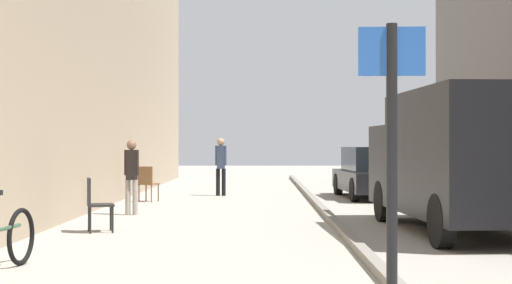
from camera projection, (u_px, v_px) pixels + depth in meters
ground_plane at (251, 223)px, 14.62m from camera, size 80.00×80.00×0.00m
kerb_strip at (332, 220)px, 14.61m from camera, size 0.16×40.00×0.12m
pedestrian_main_foreground at (131, 172)px, 16.23m from camera, size 0.32×0.21×1.61m
pedestrian_mid_block at (221, 162)px, 22.37m from camera, size 0.34×0.22×1.71m
delivery_van at (461, 158)px, 12.94m from camera, size 2.33×5.63×2.41m
parked_car at (375, 173)px, 21.43m from camera, size 2.02×4.29×1.45m
street_sign_post at (392, 141)px, 6.78m from camera, size 0.60×0.10×2.60m
bicycle_leaning at (2, 240)px, 8.92m from camera, size 0.27×1.76×0.98m
cafe_chair_near_window at (95, 201)px, 13.02m from camera, size 0.55×0.55×0.94m
cafe_chair_by_doorway at (147, 181)px, 19.99m from camera, size 0.57×0.57×0.94m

